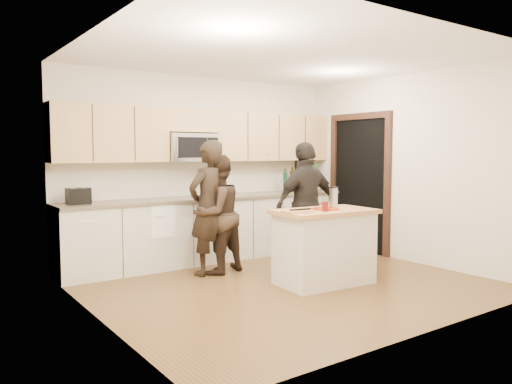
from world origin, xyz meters
TOP-DOWN VIEW (x-y plane):
  - floor at (0.00, 0.00)m, footprint 4.50×4.50m
  - room_shell at (0.00, 0.00)m, footprint 4.52×4.02m
  - back_cabinetry at (0.00, 1.69)m, footprint 4.50×0.66m
  - upper_cabinetry at (0.03, 1.83)m, footprint 4.50×0.33m
  - microwave at (-0.31, 1.80)m, footprint 0.76×0.41m
  - doorway at (2.23, 0.90)m, footprint 0.06×1.25m
  - framed_picture at (1.95, 1.98)m, footprint 0.30×0.03m
  - dish_towel at (-0.95, 1.50)m, footprint 0.34×0.60m
  - island at (0.39, -0.26)m, footprint 1.25×0.79m
  - red_plate at (0.40, -0.27)m, footprint 0.32×0.32m
  - box_grater at (0.59, -0.20)m, footprint 0.10×0.06m
  - drink_glass at (0.27, -0.40)m, footprint 0.07×0.07m
  - cutting_board at (-0.08, -0.27)m, footprint 0.28×0.22m
  - tongs at (0.01, -0.27)m, footprint 0.29×0.05m
  - knife at (-0.04, -0.44)m, footprint 0.19×0.04m
  - toaster at (-1.95, 1.67)m, footprint 0.27×0.19m
  - bottle_cluster at (1.72, 1.71)m, footprint 0.77×0.39m
  - orchid at (1.94, 1.72)m, footprint 0.32×0.32m
  - woman_left at (-0.51, 0.93)m, footprint 0.71×0.54m
  - woman_center at (-0.39, 0.94)m, footprint 0.87×0.75m
  - woman_right at (0.76, 0.49)m, footprint 1.01×0.42m

SIDE VIEW (x-z plane):
  - floor at x=0.00m, z-range 0.00..0.00m
  - island at x=0.39m, z-range 0.00..0.90m
  - back_cabinetry at x=0.00m, z-range 0.00..0.94m
  - woman_center at x=-0.39m, z-range 0.00..1.55m
  - dish_towel at x=-0.95m, z-range 0.56..1.04m
  - woman_right at x=0.76m, z-range 0.00..1.72m
  - woman_left at x=-0.51m, z-range 0.00..1.74m
  - red_plate at x=0.40m, z-range 0.90..0.92m
  - cutting_board at x=-0.08m, z-range 0.90..0.92m
  - knife at x=-0.04m, z-range 0.92..0.92m
  - tongs at x=0.01m, z-range 0.92..0.94m
  - drink_glass at x=0.27m, z-range 0.90..1.01m
  - toaster at x=-1.95m, z-range 0.94..1.14m
  - box_grater at x=0.59m, z-range 0.92..1.17m
  - bottle_cluster at x=1.72m, z-range 0.92..1.31m
  - doorway at x=2.23m, z-range 0.06..2.26m
  - orchid at x=1.94m, z-range 0.94..1.40m
  - framed_picture at x=1.95m, z-range 1.09..1.47m
  - microwave at x=-0.31m, z-range 1.45..1.85m
  - room_shell at x=0.00m, z-range 0.38..3.09m
  - upper_cabinetry at x=0.03m, z-range 1.47..2.22m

